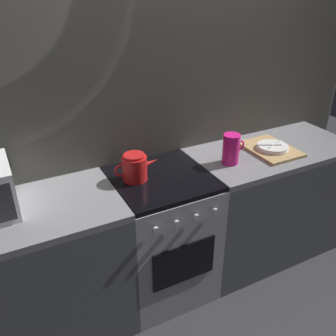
# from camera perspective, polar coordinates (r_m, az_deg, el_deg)

# --- Properties ---
(ground_plane) EXTENTS (8.00, 8.00, 0.00)m
(ground_plane) POSITION_cam_1_polar(r_m,az_deg,el_deg) (2.79, -0.90, -17.71)
(ground_plane) COLOR #2D2D33
(back_wall) EXTENTS (3.60, 0.05, 2.40)m
(back_wall) POSITION_cam_1_polar(r_m,az_deg,el_deg) (2.38, -4.63, 8.34)
(back_wall) COLOR #B2AD9E
(back_wall) RESTS_ON ground_plane
(counter_left) EXTENTS (1.20, 0.60, 0.90)m
(counter_left) POSITION_cam_1_polar(r_m,az_deg,el_deg) (2.33, -22.00, -16.06)
(counter_left) COLOR #515459
(counter_left) RESTS_ON ground_plane
(stove_unit) EXTENTS (0.60, 0.63, 0.90)m
(stove_unit) POSITION_cam_1_polar(r_m,az_deg,el_deg) (2.49, -0.96, -10.48)
(stove_unit) COLOR #9E9EA3
(stove_unit) RESTS_ON ground_plane
(counter_right) EXTENTS (1.20, 0.60, 0.90)m
(counter_right) POSITION_cam_1_polar(r_m,az_deg,el_deg) (2.92, 15.08, -5.05)
(counter_right) COLOR #515459
(counter_right) RESTS_ON ground_plane
(kettle) EXTENTS (0.28, 0.15, 0.17)m
(kettle) POSITION_cam_1_polar(r_m,az_deg,el_deg) (2.18, -5.22, 0.11)
(kettle) COLOR red
(kettle) RESTS_ON stove_unit
(pitcher) EXTENTS (0.16, 0.11, 0.20)m
(pitcher) POSITION_cam_1_polar(r_m,az_deg,el_deg) (2.39, 9.84, 2.96)
(pitcher) COLOR #E5197A
(pitcher) RESTS_ON counter_right
(dish_pile) EXTENTS (0.30, 0.40, 0.06)m
(dish_pile) POSITION_cam_1_polar(r_m,az_deg,el_deg) (2.66, 15.79, 2.98)
(dish_pile) COLOR tan
(dish_pile) RESTS_ON counter_right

